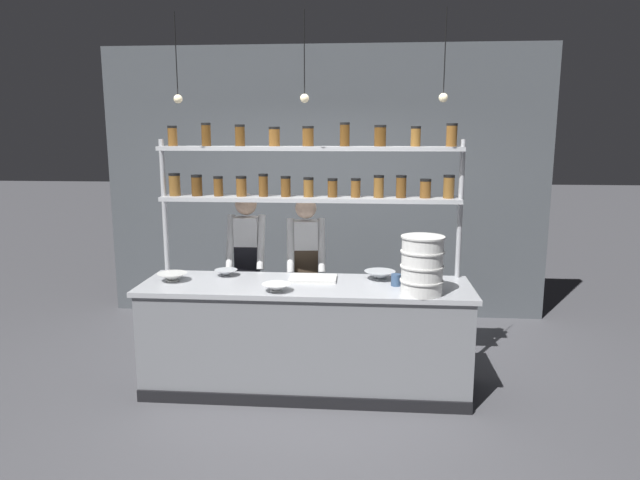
# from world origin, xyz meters

# --- Properties ---
(ground_plane) EXTENTS (40.00, 40.00, 0.00)m
(ground_plane) POSITION_xyz_m (0.00, 0.00, 0.00)
(ground_plane) COLOR #4C4C51
(back_wall) EXTENTS (5.14, 0.12, 3.13)m
(back_wall) POSITION_xyz_m (0.00, 2.10, 1.56)
(back_wall) COLOR #4C5156
(back_wall) RESTS_ON ground_plane
(prep_counter) EXTENTS (2.74, 0.76, 0.92)m
(prep_counter) POSITION_xyz_m (0.00, -0.00, 0.46)
(prep_counter) COLOR gray
(prep_counter) RESTS_ON ground_plane
(spice_shelf_unit) EXTENTS (2.62, 0.28, 2.24)m
(spice_shelf_unit) POSITION_xyz_m (0.00, 0.33, 1.76)
(spice_shelf_unit) COLOR #ADAFB5
(spice_shelf_unit) RESTS_ON ground_plane
(chef_left) EXTENTS (0.37, 0.29, 1.60)m
(chef_left) POSITION_xyz_m (-0.63, 0.68, 0.91)
(chef_left) COLOR black
(chef_left) RESTS_ON ground_plane
(chef_center) EXTENTS (0.38, 0.30, 1.57)m
(chef_center) POSITION_xyz_m (-0.07, 0.67, 0.89)
(chef_center) COLOR black
(chef_center) RESTS_ON ground_plane
(container_stack) EXTENTS (0.34, 0.34, 0.46)m
(container_stack) POSITION_xyz_m (0.93, -0.22, 1.15)
(container_stack) COLOR white
(container_stack) RESTS_ON prep_counter
(cutting_board) EXTENTS (0.40, 0.26, 0.02)m
(cutting_board) POSITION_xyz_m (0.05, 0.14, 0.93)
(cutting_board) COLOR silver
(cutting_board) RESTS_ON prep_counter
(prep_bowl_near_left) EXTENTS (0.27, 0.27, 0.07)m
(prep_bowl_near_left) POSITION_xyz_m (0.62, 0.20, 0.96)
(prep_bowl_near_left) COLOR #B2B7BC
(prep_bowl_near_left) RESTS_ON prep_counter
(prep_bowl_center_front) EXTENTS (0.20, 0.20, 0.06)m
(prep_bowl_center_front) POSITION_xyz_m (-0.72, 0.21, 0.95)
(prep_bowl_center_front) COLOR #B2B7BC
(prep_bowl_center_front) RESTS_ON prep_counter
(prep_bowl_center_back) EXTENTS (0.23, 0.23, 0.06)m
(prep_bowl_center_back) POSITION_xyz_m (-0.20, -0.25, 0.95)
(prep_bowl_center_back) COLOR white
(prep_bowl_center_back) RESTS_ON prep_counter
(prep_bowl_near_right) EXTENTS (0.19, 0.19, 0.05)m
(prep_bowl_near_right) POSITION_xyz_m (0.99, 0.17, 0.94)
(prep_bowl_near_right) COLOR silver
(prep_bowl_near_right) RESTS_ON prep_counter
(prep_bowl_far_left) EXTENTS (0.25, 0.25, 0.07)m
(prep_bowl_far_left) POSITION_xyz_m (-1.13, 0.00, 0.95)
(prep_bowl_far_left) COLOR silver
(prep_bowl_far_left) RESTS_ON prep_counter
(serving_cup_front) EXTENTS (0.08, 0.08, 0.10)m
(serving_cup_front) POSITION_xyz_m (0.75, 0.01, 0.97)
(serving_cup_front) COLOR #334C70
(serving_cup_front) RESTS_ON prep_counter
(pendant_light_row) EXTENTS (2.15, 0.07, 0.69)m
(pendant_light_row) POSITION_xyz_m (0.02, 0.00, 2.45)
(pendant_light_row) COLOR black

